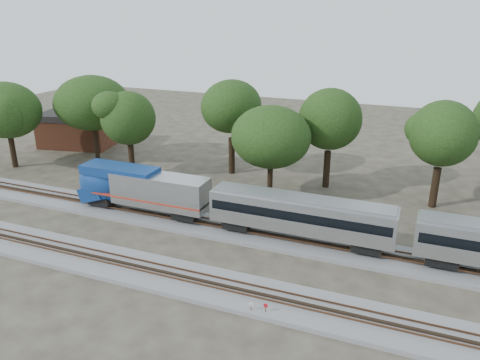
# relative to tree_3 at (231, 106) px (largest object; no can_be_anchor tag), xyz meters

# --- Properties ---
(ground) EXTENTS (160.00, 160.00, 0.00)m
(ground) POSITION_rel_tree_3_xyz_m (7.25, -22.67, -9.21)
(ground) COLOR #383328
(ground) RESTS_ON ground
(track_far) EXTENTS (160.00, 5.00, 0.73)m
(track_far) POSITION_rel_tree_3_xyz_m (7.25, -16.67, -9.00)
(track_far) COLOR slate
(track_far) RESTS_ON ground
(track_near) EXTENTS (160.00, 5.00, 0.73)m
(track_near) POSITION_rel_tree_3_xyz_m (7.25, -26.67, -9.00)
(track_near) COLOR slate
(track_near) RESTS_ON ground
(switch_stand_red) EXTENTS (0.35, 0.07, 1.10)m
(switch_stand_red) POSITION_rel_tree_3_xyz_m (14.76, -28.54, -8.50)
(switch_stand_red) COLOR #512D19
(switch_stand_red) RESTS_ON ground
(switch_stand_white) EXTENTS (0.33, 0.06, 1.05)m
(switch_stand_white) POSITION_rel_tree_3_xyz_m (13.71, -28.74, -8.53)
(switch_stand_white) COLOR #512D19
(switch_stand_white) RESTS_ON ground
(switch_lever) EXTENTS (0.57, 0.45, 0.30)m
(switch_lever) POSITION_rel_tree_3_xyz_m (14.57, -27.85, -9.06)
(switch_lever) COLOR #512D19
(switch_lever) RESTS_ON ground
(brick_building) EXTENTS (12.73, 10.11, 5.47)m
(brick_building) POSITION_rel_tree_3_xyz_m (-28.75, 3.58, -6.45)
(brick_building) COLOR brown
(brick_building) RESTS_ON ground
(tree_0) EXTENTS (8.31, 8.31, 11.72)m
(tree_0) POSITION_rel_tree_3_xyz_m (-29.69, -9.19, -1.05)
(tree_0) COLOR black
(tree_0) RESTS_ON ground
(tree_1) EXTENTS (8.72, 8.72, 12.29)m
(tree_1) POSITION_rel_tree_3_xyz_m (-20.78, -2.18, -0.65)
(tree_1) COLOR black
(tree_1) RESTS_ON ground
(tree_2) EXTENTS (7.91, 7.91, 11.15)m
(tree_2) POSITION_rel_tree_3_xyz_m (-12.30, -5.62, -1.44)
(tree_2) COLOR black
(tree_2) RESTS_ON ground
(tree_3) EXTENTS (9.37, 9.37, 13.21)m
(tree_3) POSITION_rel_tree_3_xyz_m (0.00, 0.00, 0.00)
(tree_3) COLOR black
(tree_3) RESTS_ON ground
(tree_4) EXTENTS (7.55, 7.55, 10.65)m
(tree_4) POSITION_rel_tree_3_xyz_m (7.63, -6.39, -1.80)
(tree_4) COLOR black
(tree_4) RESTS_ON ground
(tree_5) EXTENTS (8.85, 8.85, 12.47)m
(tree_5) POSITION_rel_tree_3_xyz_m (13.11, -0.44, -0.52)
(tree_5) COLOR black
(tree_5) RESTS_ON ground
(tree_6) EXTENTS (8.72, 8.72, 12.30)m
(tree_6) POSITION_rel_tree_3_xyz_m (25.76, -2.13, -0.64)
(tree_6) COLOR black
(tree_6) RESTS_ON ground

